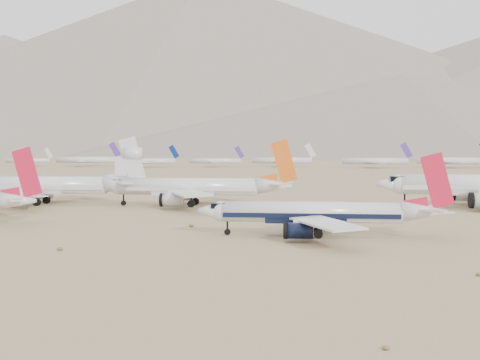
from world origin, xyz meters
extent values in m
plane|color=#907753|center=(0.00, 0.00, 0.00)|extent=(7000.00, 7000.00, 0.00)
cylinder|color=silver|center=(-8.55, 3.91, 4.00)|extent=(29.44, 3.48, 3.48)
cube|color=black|center=(-8.55, 3.91, 3.57)|extent=(28.85, 3.53, 0.78)
sphere|color=silver|center=(-23.27, 3.91, 4.00)|extent=(3.48, 3.48, 3.48)
cube|color=black|center=(-23.79, 3.91, 4.96)|extent=(2.44, 2.26, 0.87)
cone|color=silver|center=(9.65, 3.91, 4.26)|extent=(7.36, 3.48, 3.48)
cube|color=silver|center=(-6.28, -6.42, 3.39)|extent=(11.37, 17.92, 0.54)
cube|color=silver|center=(11.08, 0.52, 4.70)|extent=(4.67, 6.11, 0.21)
cylinder|color=black|center=(-10.19, -3.33, 1.82)|extent=(4.09, 2.51, 2.51)
cube|color=silver|center=(-6.28, 14.24, 3.39)|extent=(11.37, 17.92, 0.54)
cube|color=silver|center=(11.08, 7.29, 4.70)|extent=(4.67, 6.11, 0.21)
cylinder|color=black|center=(-10.19, 11.14, 1.82)|extent=(4.09, 2.51, 2.51)
cube|color=red|center=(11.69, 3.91, 9.34)|extent=(5.58, 0.28, 9.19)
cylinder|color=black|center=(-22.40, 3.91, 0.52)|extent=(1.04, 0.44, 1.04)
cylinder|color=black|center=(-7.32, 1.47, 0.73)|extent=(1.46, 0.87, 1.46)
cylinder|color=black|center=(-7.32, 6.34, 0.73)|extent=(1.46, 0.87, 1.46)
cone|color=silver|center=(-63.91, 14.39, 4.56)|extent=(7.75, 3.72, 3.72)
cube|color=silver|center=(-62.40, 10.82, 5.02)|extent=(4.92, 6.43, 0.22)
cube|color=silver|center=(-62.40, 17.96, 5.02)|extent=(4.92, 6.43, 0.22)
cube|color=red|center=(-61.76, 14.39, 9.91)|extent=(5.88, 0.30, 9.68)
sphere|color=silver|center=(12.91, 58.88, 5.55)|extent=(4.83, 4.83, 4.83)
cube|color=black|center=(12.18, 58.88, 6.88)|extent=(3.38, 3.14, 1.21)
cylinder|color=silver|center=(30.56, 68.71, 2.53)|extent=(5.52, 3.48, 3.48)
cylinder|color=black|center=(14.11, 58.88, 0.72)|extent=(1.45, 0.60, 1.45)
cylinder|color=silver|center=(-38.75, 55.37, 4.85)|extent=(34.49, 4.22, 4.22)
cube|color=silver|center=(-38.75, 55.37, 4.32)|extent=(33.80, 4.28, 0.95)
sphere|color=silver|center=(-56.00, 55.37, 4.85)|extent=(4.22, 4.22, 4.22)
cube|color=black|center=(-56.63, 55.37, 6.01)|extent=(2.95, 2.74, 1.05)
cone|color=silver|center=(-17.43, 55.37, 5.16)|extent=(8.62, 4.22, 4.22)
cube|color=silver|center=(-36.09, 43.20, 4.11)|extent=(13.32, 20.99, 0.65)
cube|color=silver|center=(-15.76, 51.38, 5.69)|extent=(5.48, 7.16, 0.25)
cylinder|color=silver|center=(-40.67, 46.82, 2.21)|extent=(4.79, 3.04, 3.04)
cube|color=silver|center=(-36.09, 67.54, 4.11)|extent=(13.32, 20.99, 0.65)
cube|color=silver|center=(-15.76, 59.36, 5.69)|extent=(5.48, 7.16, 0.25)
cylinder|color=silver|center=(-40.67, 63.92, 2.21)|extent=(4.79, 3.04, 3.04)
cube|color=orange|center=(-15.04, 55.37, 11.14)|extent=(6.54, 0.34, 10.77)
cylinder|color=black|center=(-54.94, 55.37, 0.63)|extent=(1.26, 0.53, 1.26)
cylinder|color=black|center=(-37.31, 52.42, 0.89)|extent=(1.77, 1.05, 1.77)
cylinder|color=black|center=(-37.31, 58.32, 0.89)|extent=(1.77, 1.05, 1.77)
cylinder|color=silver|center=(-77.56, 55.30, 5.00)|extent=(36.28, 4.34, 4.34)
cube|color=silver|center=(-77.56, 55.30, 4.45)|extent=(35.56, 4.41, 0.98)
cone|color=silver|center=(-55.13, 55.30, 5.32)|extent=(9.07, 4.34, 4.34)
cube|color=silver|center=(-74.76, 42.55, 4.24)|extent=(14.01, 22.08, 0.68)
cube|color=silver|center=(-53.37, 51.13, 5.86)|extent=(5.76, 7.53, 0.26)
cylinder|color=silver|center=(-79.58, 46.36, 2.28)|extent=(5.04, 3.13, 3.13)
cube|color=silver|center=(-74.76, 68.06, 4.24)|extent=(14.01, 22.08, 0.68)
cube|color=silver|center=(-53.37, 59.48, 5.86)|extent=(5.76, 7.53, 0.26)
cylinder|color=silver|center=(-79.58, 64.25, 2.28)|extent=(5.04, 3.13, 3.13)
cube|color=silver|center=(-52.62, 55.30, 11.59)|extent=(6.88, 0.35, 11.33)
cylinder|color=silver|center=(-52.36, 55.30, 12.99)|extent=(4.54, 2.82, 2.82)
cylinder|color=black|center=(-76.05, 52.26, 0.91)|extent=(1.82, 1.09, 1.82)
cylinder|color=black|center=(-76.05, 58.35, 0.91)|extent=(1.82, 1.09, 1.82)
cylinder|color=silver|center=(-209.00, 349.72, 4.00)|extent=(32.39, 3.20, 3.20)
cube|color=silver|center=(-193.76, 349.72, 9.41)|extent=(6.45, 0.32, 8.12)
cube|color=silver|center=(-209.00, 341.34, 3.52)|extent=(8.53, 14.91, 0.32)
cube|color=silver|center=(-209.00, 358.11, 3.52)|extent=(8.53, 14.91, 0.32)
cylinder|color=silver|center=(-167.27, 353.38, 4.57)|extent=(43.99, 4.35, 4.35)
cube|color=#50319B|center=(-146.57, 353.38, 11.92)|extent=(8.76, 0.43, 11.03)
cube|color=silver|center=(-167.27, 342.00, 3.92)|extent=(11.59, 20.25, 0.43)
cube|color=silver|center=(-167.27, 364.77, 3.92)|extent=(11.59, 20.25, 0.43)
cylinder|color=silver|center=(-118.40, 336.47, 4.26)|extent=(37.71, 3.73, 3.73)
cube|color=navy|center=(-100.65, 336.47, 10.56)|extent=(7.51, 0.37, 9.46)
cube|color=silver|center=(-118.40, 326.71, 3.70)|extent=(9.94, 17.36, 0.37)
cube|color=silver|center=(-118.40, 346.23, 3.70)|extent=(9.94, 17.36, 0.37)
cylinder|color=silver|center=(-74.37, 348.45, 4.17)|extent=(35.82, 3.54, 3.54)
cube|color=#50319B|center=(-57.51, 348.45, 10.15)|extent=(7.13, 0.35, 8.99)
cube|color=silver|center=(-74.37, 339.17, 3.64)|extent=(9.44, 16.49, 0.35)
cube|color=silver|center=(-74.37, 357.72, 3.64)|extent=(9.44, 16.49, 0.35)
cylinder|color=silver|center=(-28.59, 354.13, 4.44)|extent=(41.22, 4.07, 4.07)
cube|color=silver|center=(-9.19, 354.13, 11.32)|extent=(8.21, 0.41, 10.34)
cube|color=silver|center=(-28.59, 343.46, 3.83)|extent=(10.86, 18.98, 0.41)
cube|color=silver|center=(-28.59, 364.80, 3.83)|extent=(10.86, 18.98, 0.41)
cylinder|color=silver|center=(33.07, 339.12, 4.52)|extent=(42.91, 4.24, 4.24)
cube|color=#50319B|center=(53.26, 339.12, 11.69)|extent=(8.55, 0.42, 10.76)
cube|color=silver|center=(33.07, 328.02, 3.88)|extent=(11.30, 19.75, 0.42)
cube|color=silver|center=(33.07, 350.23, 3.88)|extent=(11.30, 19.75, 0.42)
cylinder|color=silver|center=(84.07, 346.75, 4.63)|extent=(45.22, 4.47, 4.47)
cube|color=silver|center=(84.07, 335.05, 3.96)|extent=(11.91, 20.81, 0.45)
cube|color=silver|center=(84.07, 358.46, 3.96)|extent=(11.91, 20.81, 0.45)
cone|color=slate|center=(-800.00, 1560.00, 150.00)|extent=(1800.00, 1800.00, 300.00)
cone|color=slate|center=(-300.00, 1690.00, 235.00)|extent=(2444.00, 2444.00, 470.00)
cone|color=slate|center=(200.00, 1480.00, 120.00)|extent=(1824.00, 1824.00, 240.00)
cone|color=slate|center=(150.00, 1100.00, 70.00)|extent=(1260.00, 1260.00, 140.00)
ellipsoid|color=brown|center=(-44.10, -14.90, 0.25)|extent=(0.84, 0.84, 0.46)
ellipsoid|color=brown|center=(-30.40, 14.40, 0.29)|extent=(0.98, 0.98, 0.54)
ellipsoid|color=brown|center=(-3.00, -57.00, 0.17)|extent=(0.56, 0.56, 0.31)
ellipsoid|color=brown|center=(10.70, -27.70, 0.21)|extent=(0.70, 0.70, 0.39)
camera|label=1|loc=(-8.53, -106.13, 15.03)|focal=50.00mm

